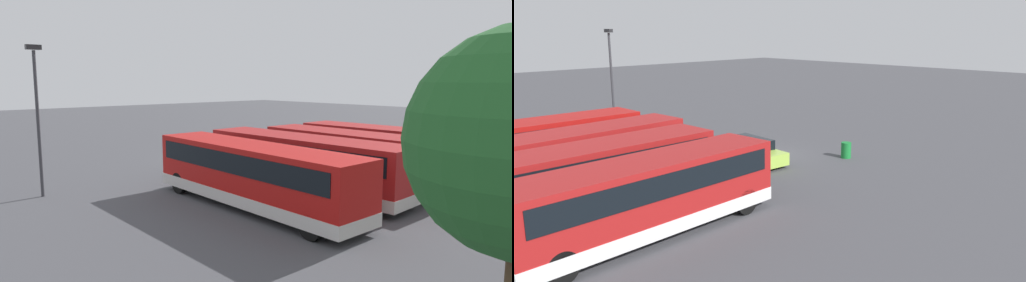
# 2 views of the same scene
# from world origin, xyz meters

# --- Properties ---
(ground_plane) EXTENTS (140.00, 140.00, 0.00)m
(ground_plane) POSITION_xyz_m (0.00, 0.00, 0.00)
(ground_plane) COLOR #47474C
(bus_single_deck_near_end) EXTENTS (3.03, 11.00, 2.95)m
(bus_single_deck_near_end) POSITION_xyz_m (-5.34, 11.64, 1.62)
(bus_single_deck_near_end) COLOR #A51919
(bus_single_deck_near_end) RESTS_ON ground
(bus_single_deck_second) EXTENTS (2.73, 11.51, 2.95)m
(bus_single_deck_second) POSITION_xyz_m (-1.66, 12.14, 1.62)
(bus_single_deck_second) COLOR #A51919
(bus_single_deck_second) RESTS_ON ground
(bus_single_deck_third) EXTENTS (3.13, 12.00, 2.95)m
(bus_single_deck_third) POSITION_xyz_m (1.78, 11.49, 1.62)
(bus_single_deck_third) COLOR #A51919
(bus_single_deck_third) RESTS_ON ground
(bus_single_deck_fourth) EXTENTS (2.70, 12.07, 2.95)m
(bus_single_deck_fourth) POSITION_xyz_m (5.64, 11.92, 1.62)
(bus_single_deck_fourth) COLOR #B71411
(bus_single_deck_fourth) RESTS_ON ground
(car_hatchback_silver) EXTENTS (4.67, 2.16, 1.43)m
(car_hatchback_silver) POSITION_xyz_m (-0.48, 1.76, 0.70)
(car_hatchback_silver) COLOR #A5D14C
(car_hatchback_silver) RESTS_ON ground
(lamp_post_tall) EXTENTS (0.70, 0.30, 7.57)m
(lamp_post_tall) POSITION_xyz_m (12.28, 3.28, 4.46)
(lamp_post_tall) COLOR #38383D
(lamp_post_tall) RESTS_ON ground
(waste_bin_yellow) EXTENTS (0.60, 0.60, 0.95)m
(waste_bin_yellow) POSITION_xyz_m (-3.79, -3.02, 0.47)
(waste_bin_yellow) COLOR #197F33
(waste_bin_yellow) RESTS_ON ground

